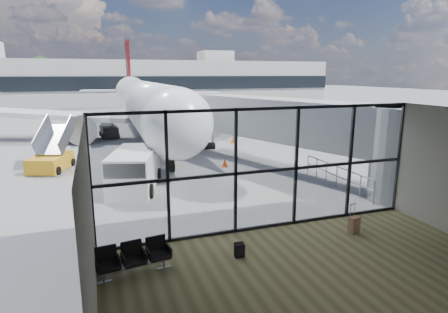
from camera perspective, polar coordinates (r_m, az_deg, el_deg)
ground at (r=52.45m, az=-12.82°, el=6.04°), size 220.00×220.00×0.00m
lounge_shell at (r=9.55m, az=19.13°, el=-6.37°), size 12.02×8.01×4.51m
glass_curtain_wall at (r=13.58m, az=6.50°, el=-1.99°), size 12.10×0.12×4.50m
jet_bridge at (r=21.88m, az=10.16°, el=4.78°), size 8.00×16.50×4.33m
apron_railing at (r=19.69m, az=16.79°, el=-2.47°), size 0.06×5.46×1.11m
far_terminal at (r=74.00m, az=-15.43°, el=10.97°), size 80.00×12.20×11.00m
tree_4 at (r=85.21m, az=-30.02°, el=10.62°), size 5.61×5.61×8.07m
tree_5 at (r=84.34m, az=-25.99°, el=11.45°), size 6.27×6.27×9.03m
seating_row at (r=11.37m, az=-13.70°, el=-14.56°), size 2.11×0.87×0.94m
backpack at (r=12.06m, az=2.37°, el=-14.10°), size 0.33×0.31×0.47m
suitcase at (r=14.40m, az=19.23°, el=-9.82°), size 0.44×0.36×1.09m
airliner at (r=36.22m, az=-12.29°, el=8.09°), size 33.22×38.43×9.90m
service_van at (r=18.89m, az=-13.57°, el=-2.06°), size 3.10×4.79×1.93m
belt_loader at (r=35.65m, az=-17.15°, el=3.81°), size 1.72×3.83×1.72m
mobile_stairs at (r=24.55m, az=-24.83°, el=-0.49°), size 2.70×3.88×2.49m
traffic_cone_a at (r=27.64m, az=-14.15°, el=1.03°), size 0.46×0.46×0.65m
traffic_cone_b at (r=23.11m, az=0.10°, el=-0.93°), size 0.38×0.38×0.54m
traffic_cone_c at (r=31.05m, az=1.39°, el=2.59°), size 0.41×0.41×0.59m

